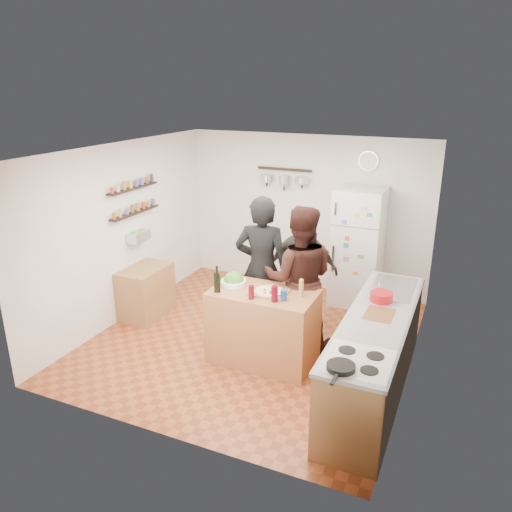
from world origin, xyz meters
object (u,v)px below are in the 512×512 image
at_px(skillet, 341,367).
at_px(wall_clock, 368,161).
at_px(person_left, 262,269).
at_px(person_back, 303,270).
at_px(prep_island, 263,326).
at_px(fridge, 358,247).
at_px(counter_run, 375,356).
at_px(salt_canister, 284,295).
at_px(side_table, 146,291).
at_px(salad_bowl, 234,283).
at_px(wine_bottle, 217,283).
at_px(red_bowl, 381,297).
at_px(person_center, 299,279).
at_px(pepper_mill, 301,290).

height_order(skillet, wall_clock, wall_clock).
xyz_separation_m(person_left, person_back, (0.37, 0.55, -0.15)).
bearing_deg(person_left, prep_island, 104.54).
bearing_deg(fridge, counter_run, -71.94).
bearing_deg(salt_canister, skillet, -50.29).
height_order(person_left, counter_run, person_left).
xyz_separation_m(counter_run, wall_clock, (-0.75, 2.63, 1.70)).
relative_size(salt_canister, side_table, 0.15).
height_order(salad_bowl, side_table, salad_bowl).
height_order(person_left, fridge, person_left).
relative_size(wine_bottle, person_back, 0.14).
bearing_deg(red_bowl, counter_run, -83.19).
height_order(red_bowl, wall_clock, wall_clock).
height_order(person_left, person_center, person_left).
xyz_separation_m(wine_bottle, wall_clock, (1.13, 2.71, 1.12)).
xyz_separation_m(counter_run, skillet, (-0.10, -1.16, 0.49)).
distance_m(person_back, wall_clock, 1.99).
bearing_deg(wine_bottle, person_center, 43.32).
height_order(wine_bottle, person_back, person_back).
bearing_deg(person_back, wall_clock, -119.82).
height_order(person_center, side_table, person_center).
bearing_deg(skillet, salad_bowl, 141.58).
xyz_separation_m(person_back, wall_clock, (0.51, 1.39, 1.33)).
distance_m(prep_island, salad_bowl, 0.64).
distance_m(salad_bowl, wall_clock, 2.92).
bearing_deg(counter_run, person_center, 149.78).
relative_size(counter_run, side_table, 3.29).
bearing_deg(red_bowl, person_back, 145.94).
bearing_deg(wall_clock, pepper_mill, -94.12).
bearing_deg(side_table, counter_run, -10.14).
xyz_separation_m(pepper_mill, wall_clock, (0.18, 2.44, 1.15)).
relative_size(fridge, side_table, 2.25).
relative_size(prep_island, salad_bowl, 4.14).
relative_size(salad_bowl, person_center, 0.16).
xyz_separation_m(skillet, wall_clock, (-0.65, 3.79, 1.21)).
bearing_deg(counter_run, salt_canister, 179.00).
relative_size(prep_island, salt_canister, 10.45).
bearing_deg(red_bowl, prep_island, -168.10).
bearing_deg(salad_bowl, person_left, 72.23).
relative_size(wine_bottle, fridge, 0.13).
height_order(salad_bowl, wine_bottle, wine_bottle).
distance_m(wine_bottle, person_back, 1.47).
height_order(wine_bottle, wall_clock, wall_clock).
height_order(person_back, side_table, person_back).
relative_size(person_center, red_bowl, 7.38).
xyz_separation_m(wine_bottle, counter_run, (1.88, 0.08, -0.58)).
bearing_deg(person_center, person_left, -21.57).
bearing_deg(person_left, side_table, -8.28).
bearing_deg(counter_run, side_table, 169.86).
bearing_deg(wine_bottle, salad_bowl, 73.50).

